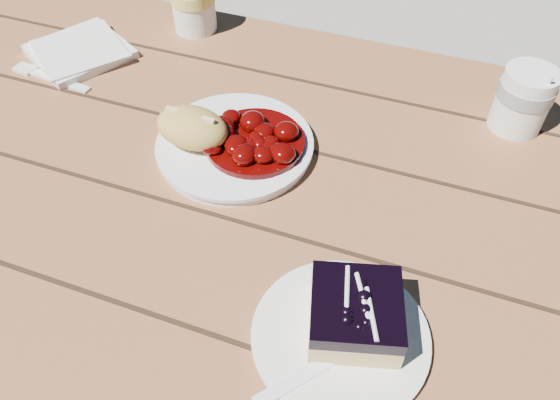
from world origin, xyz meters
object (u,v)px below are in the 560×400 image
(bread_roll, at_px, (192,128))
(coffee_cup, at_px, (523,100))
(second_cup, at_px, (193,4))
(dessert_plate, at_px, (340,337))
(main_plate, at_px, (235,146))
(picnic_table, at_px, (291,257))
(blueberry_cake, at_px, (355,313))

(bread_roll, distance_m, coffee_cup, 0.49)
(bread_roll, distance_m, second_cup, 0.34)
(bread_roll, height_order, dessert_plate, bread_roll)
(main_plate, xyz_separation_m, bread_roll, (-0.05, -0.02, 0.04))
(picnic_table, bearing_deg, coffee_cup, 41.36)
(picnic_table, xyz_separation_m, coffee_cup, (0.28, 0.24, 0.21))
(blueberry_cake, height_order, coffee_cup, coffee_cup)
(picnic_table, relative_size, blueberry_cake, 16.94)
(main_plate, xyz_separation_m, second_cup, (-0.20, 0.28, 0.04))
(blueberry_cake, xyz_separation_m, coffee_cup, (0.14, 0.42, 0.01))
(blueberry_cake, relative_size, coffee_cup, 1.21)
(picnic_table, relative_size, dessert_plate, 10.55)
(bread_roll, relative_size, second_cup, 1.11)
(picnic_table, distance_m, second_cup, 0.50)
(picnic_table, relative_size, coffee_cup, 20.54)
(picnic_table, height_order, coffee_cup, coffee_cup)
(bread_roll, height_order, blueberry_cake, bread_roll)
(dessert_plate, relative_size, coffee_cup, 1.95)
(picnic_table, bearing_deg, second_cup, 132.87)
(main_plate, relative_size, second_cup, 2.30)
(dessert_plate, bearing_deg, coffee_cup, 70.84)
(blueberry_cake, bearing_deg, coffee_cup, 56.02)
(dessert_plate, bearing_deg, picnic_table, 122.05)
(main_plate, height_order, second_cup, second_cup)
(main_plate, bearing_deg, dessert_plate, -46.62)
(bread_roll, relative_size, coffee_cup, 1.11)
(bread_roll, distance_m, dessert_plate, 0.36)
(second_cup, bearing_deg, blueberry_cake, -49.34)
(bread_roll, bearing_deg, main_plate, 19.98)
(dessert_plate, bearing_deg, main_plate, 133.38)
(dessert_plate, relative_size, blueberry_cake, 1.61)
(dessert_plate, bearing_deg, blueberry_cake, 56.31)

